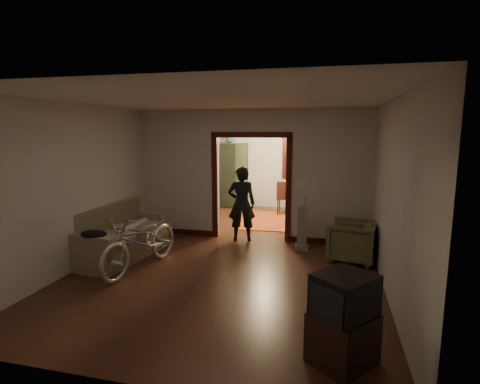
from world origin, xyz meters
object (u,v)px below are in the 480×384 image
(sofa, at_px, (122,232))
(locker, at_px, (230,175))
(desk, at_px, (306,199))
(bicycle, at_px, (141,241))
(person, at_px, (242,204))
(armchair, at_px, (352,241))

(sofa, height_order, locker, locker)
(sofa, height_order, desk, sofa)
(bicycle, distance_m, desk, 5.79)
(bicycle, bearing_deg, person, 68.65)
(sofa, xyz_separation_m, bicycle, (0.69, -0.54, 0.03))
(sofa, relative_size, locker, 1.04)
(bicycle, relative_size, person, 1.19)
(armchair, height_order, locker, locker)
(bicycle, height_order, desk, bicycle)
(person, bearing_deg, sofa, 25.65)
(person, distance_m, locker, 3.65)
(sofa, relative_size, armchair, 2.53)
(sofa, xyz_separation_m, desk, (3.11, 4.73, -0.08))
(bicycle, bearing_deg, armchair, 30.03)
(person, bearing_deg, armchair, 148.03)
(sofa, distance_m, armchair, 4.26)
(sofa, xyz_separation_m, armchair, (4.19, 0.76, -0.10))
(bicycle, distance_m, person, 2.45)
(sofa, distance_m, locker, 5.07)
(sofa, bearing_deg, armchair, 17.44)
(locker, bearing_deg, bicycle, -87.03)
(bicycle, height_order, armchair, bicycle)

